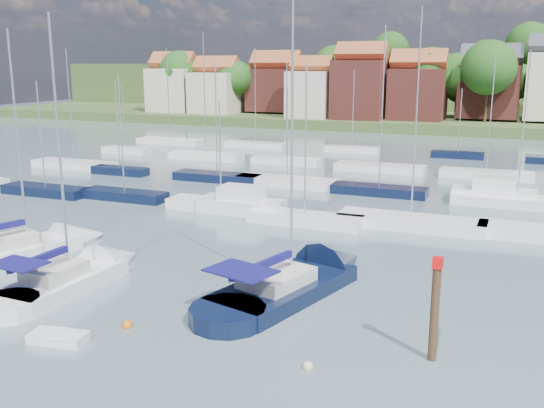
% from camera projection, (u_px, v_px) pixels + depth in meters
% --- Properties ---
extents(ground, '(260.00, 260.00, 0.00)m').
position_uv_depth(ground, '(365.00, 177.00, 65.42)').
color(ground, '#45565E').
rests_on(ground, ground).
extents(sailboat_left, '(6.29, 11.47, 15.12)m').
position_uv_depth(sailboat_left, '(40.00, 247.00, 39.04)').
color(sailboat_left, silver).
rests_on(sailboat_left, ground).
extents(sailboat_centre, '(3.48, 11.61, 15.64)m').
position_uv_depth(sailboat_centre, '(81.00, 276.00, 33.71)').
color(sailboat_centre, silver).
rests_on(sailboat_centre, ground).
extents(sailboat_navy, '(7.22, 14.37, 19.13)m').
position_uv_depth(sailboat_navy, '(306.00, 279.00, 33.15)').
color(sailboat_navy, black).
rests_on(sailboat_navy, ground).
extents(tender, '(2.64, 1.52, 0.54)m').
position_uv_depth(tender, '(59.00, 338.00, 26.42)').
color(tender, silver).
rests_on(tender, ground).
extents(timber_piling, '(0.40, 0.40, 6.65)m').
position_uv_depth(timber_piling, '(433.00, 330.00, 24.58)').
color(timber_piling, '#4C331E').
rests_on(timber_piling, ground).
extents(buoy_c, '(0.44, 0.44, 0.44)m').
position_uv_depth(buoy_c, '(2.00, 297.00, 31.55)').
color(buoy_c, '#D85914').
rests_on(buoy_c, ground).
extents(buoy_d, '(0.49, 0.49, 0.49)m').
position_uv_depth(buoy_d, '(127.00, 327.00, 27.94)').
color(buoy_d, '#D85914').
rests_on(buoy_d, ground).
extents(buoy_e, '(0.50, 0.50, 0.50)m').
position_uv_depth(buoy_e, '(271.00, 276.00, 34.69)').
color(buoy_e, beige).
rests_on(buoy_e, ground).
extents(buoy_f, '(0.41, 0.41, 0.41)m').
position_uv_depth(buoy_f, '(308.00, 369.00, 24.12)').
color(buoy_f, beige).
rests_on(buoy_f, ground).
extents(marina_field, '(79.62, 41.41, 15.93)m').
position_uv_depth(marina_field, '(372.00, 182.00, 60.24)').
color(marina_field, silver).
rests_on(marina_field, ground).
extents(far_shore_town, '(212.46, 90.00, 22.27)m').
position_uv_depth(far_shore_town, '(467.00, 95.00, 147.03)').
color(far_shore_town, '#4A5A2D').
rests_on(far_shore_town, ground).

